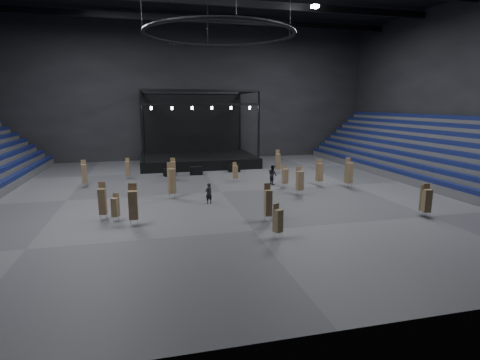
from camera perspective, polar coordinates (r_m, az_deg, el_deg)
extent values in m
plane|color=#474749|center=(32.66, -2.91, -1.83)|extent=(50.00, 50.00, 0.00)
cube|color=black|center=(52.58, -7.42, 13.01)|extent=(50.00, 0.20, 18.00)
cube|color=black|center=(11.90, 17.00, 18.22)|extent=(50.00, 0.20, 18.00)
cube|color=black|center=(43.95, 31.74, 11.75)|extent=(0.20, 42.00, 18.00)
cube|color=#49494B|center=(42.08, 27.05, 0.45)|extent=(7.20, 40.00, 0.75)
cube|color=#0E183E|center=(39.93, 23.54, 1.06)|extent=(0.59, 40.00, 0.40)
cube|color=#49494B|center=(42.31, 27.56, 0.97)|extent=(6.30, 40.00, 1.50)
cube|color=#0E183E|center=(40.36, 24.65, 2.15)|extent=(0.59, 40.00, 0.40)
cube|color=#49494B|center=(42.55, 28.07, 1.49)|extent=(5.40, 40.00, 2.25)
cube|color=#0E183E|center=(40.83, 25.73, 3.22)|extent=(0.59, 40.00, 0.40)
cube|color=#49494B|center=(42.80, 28.56, 2.00)|extent=(4.50, 40.00, 3.00)
cube|color=#0E183E|center=(41.32, 26.79, 4.26)|extent=(0.59, 40.00, 0.40)
cube|color=#49494B|center=(43.05, 29.06, 2.51)|extent=(3.60, 40.00, 3.75)
cube|color=#0E183E|center=(41.83, 27.83, 5.28)|extent=(0.59, 40.00, 0.40)
cube|color=#49494B|center=(43.31, 29.54, 3.01)|extent=(2.70, 40.00, 4.50)
cube|color=#0E183E|center=(42.38, 28.84, 6.27)|extent=(0.59, 40.00, 0.40)
cube|color=#49494B|center=(43.57, 30.03, 3.50)|extent=(1.80, 40.00, 5.25)
cube|color=#0E183E|center=(42.94, 29.83, 7.23)|extent=(0.59, 40.00, 0.40)
cube|color=#49494B|center=(43.84, 30.50, 3.99)|extent=(0.90, 40.00, 6.00)
cube|color=#0E183E|center=(43.54, 30.80, 8.16)|extent=(0.59, 40.00, 0.40)
cube|color=black|center=(47.60, -6.42, 3.06)|extent=(14.00, 10.00, 1.20)
cube|color=black|center=(51.92, -7.22, 8.84)|extent=(13.30, 0.30, 8.00)
cylinder|color=black|center=(42.21, -14.75, 7.83)|extent=(0.24, 0.24, 7.80)
cylinder|color=black|center=(51.39, -14.60, 8.42)|extent=(0.24, 0.24, 7.80)
cylinder|color=black|center=(44.01, 2.87, 8.32)|extent=(0.24, 0.24, 7.80)
cylinder|color=black|center=(52.88, 0.01, 8.86)|extent=(0.24, 0.24, 7.80)
cube|color=black|center=(42.57, -5.86, 13.43)|extent=(13.40, 0.25, 0.25)
cube|color=black|center=(51.69, -7.31, 13.04)|extent=(13.40, 0.25, 0.25)
cube|color=black|center=(42.54, -5.82, 11.41)|extent=(13.40, 0.20, 0.20)
cylinder|color=white|center=(42.14, -13.37, 10.62)|extent=(0.24, 0.24, 0.35)
cylinder|color=white|center=(42.21, -10.33, 10.74)|extent=(0.24, 0.24, 0.35)
cylinder|color=white|center=(42.40, -7.31, 10.83)|extent=(0.24, 0.24, 0.35)
cylinder|color=white|center=(42.71, -4.32, 10.90)|extent=(0.24, 0.24, 0.35)
cylinder|color=white|center=(43.12, -1.39, 10.93)|extent=(0.24, 0.24, 0.35)
cylinder|color=white|center=(43.65, 1.49, 10.94)|extent=(0.24, 0.24, 0.35)
torus|color=black|center=(32.25, -3.16, 21.26)|extent=(12.30, 12.30, 0.30)
cylinder|color=black|center=(34.36, 7.69, 24.83)|extent=(0.04, 0.04, 5.00)
cylinder|color=black|center=(38.53, -4.99, 23.41)|extent=(0.04, 0.04, 5.00)
cube|color=black|center=(39.88, -5.28, 25.50)|extent=(49.00, 0.35, 0.70)
cube|color=black|center=(47.60, -6.82, 23.15)|extent=(49.00, 0.35, 0.70)
cube|color=white|center=(39.70, 11.36, 24.50)|extent=(0.60, 0.60, 0.25)
cube|color=black|center=(40.52, -10.67, 1.19)|extent=(1.38, 1.07, 0.82)
cube|color=black|center=(40.75, -6.70, 1.43)|extent=(1.37, 0.70, 0.90)
cube|color=black|center=(42.26, -0.90, 1.84)|extent=(1.31, 0.65, 0.87)
cylinder|color=silver|center=(31.66, 8.85, -1.99)|extent=(0.03, 0.03, 0.42)
cylinder|color=silver|center=(32.02, 8.57, -1.82)|extent=(0.03, 0.03, 0.42)
cylinder|color=silver|center=(31.82, 9.51, -1.94)|extent=(0.03, 0.03, 0.42)
cylinder|color=silver|center=(32.17, 9.24, -1.78)|extent=(0.03, 0.03, 0.42)
cube|color=#7E6045|center=(31.70, 9.10, -0.10)|extent=(0.56, 0.56, 1.61)
cube|color=#7E6045|center=(31.74, 8.96, 1.31)|extent=(0.49, 0.11, 0.89)
cylinder|color=silver|center=(24.37, -16.35, -6.39)|extent=(0.03, 0.03, 0.45)
cylinder|color=silver|center=(24.78, -16.31, -6.09)|extent=(0.03, 0.03, 0.45)
cylinder|color=silver|center=(24.35, -15.34, -6.35)|extent=(0.03, 0.03, 0.45)
cylinder|color=silver|center=(24.76, -15.31, -6.05)|extent=(0.03, 0.03, 0.45)
cube|color=#7E6045|center=(24.25, -15.97, -3.68)|extent=(0.55, 0.55, 1.80)
cube|color=#7E6045|center=(24.27, -16.05, -1.61)|extent=(0.52, 0.08, 0.99)
cylinder|color=silver|center=(24.48, 3.99, -5.96)|extent=(0.03, 0.03, 0.37)
cylinder|color=silver|center=(24.79, 3.75, -5.73)|extent=(0.03, 0.03, 0.37)
cylinder|color=silver|center=(24.58, 4.77, -5.90)|extent=(0.03, 0.03, 0.37)
cylinder|color=silver|center=(24.90, 4.52, -5.66)|extent=(0.03, 0.03, 0.37)
cube|color=#7E6045|center=(24.40, 4.29, -3.49)|extent=(0.46, 0.46, 1.70)
cube|color=#7E6045|center=(24.37, 4.17, -1.57)|extent=(0.43, 0.07, 0.93)
cylinder|color=silver|center=(35.40, 16.03, -0.85)|extent=(0.03, 0.03, 0.45)
cylinder|color=silver|center=(35.76, 15.69, -0.71)|extent=(0.03, 0.03, 0.45)
cylinder|color=silver|center=(35.61, 16.62, -0.81)|extent=(0.03, 0.03, 0.45)
cylinder|color=silver|center=(35.97, 16.28, -0.68)|extent=(0.03, 0.03, 0.45)
cube|color=#7E6045|center=(35.47, 16.26, 1.05)|extent=(0.62, 0.62, 1.85)
cube|color=#7E6045|center=(35.50, 16.11, 2.51)|extent=(0.52, 0.15, 1.02)
cylinder|color=silver|center=(21.49, 5.47, -8.50)|extent=(0.03, 0.03, 0.36)
cylinder|color=silver|center=(21.80, 5.17, -8.21)|extent=(0.03, 0.03, 0.36)
cylinder|color=silver|center=(21.60, 6.34, -8.42)|extent=(0.03, 0.03, 0.36)
cylinder|color=silver|center=(21.91, 6.03, -8.12)|extent=(0.03, 0.03, 0.36)
cube|color=#7E6045|center=(21.43, 5.80, -6.20)|extent=(0.57, 0.57, 1.32)
cube|color=#7E6045|center=(21.38, 5.50, -4.53)|extent=(0.40, 0.22, 0.73)
cylinder|color=silver|center=(30.63, -10.66, -2.49)|extent=(0.03, 0.03, 0.45)
cylinder|color=silver|center=(31.04, -10.71, -2.30)|extent=(0.03, 0.03, 0.45)
cylinder|color=silver|center=(30.65, -9.87, -2.45)|extent=(0.03, 0.03, 0.45)
cylinder|color=silver|center=(31.06, -9.93, -2.26)|extent=(0.03, 0.03, 0.45)
cube|color=#7E6045|center=(30.58, -10.38, -0.14)|extent=(0.67, 0.67, 2.01)
cube|color=#7E6045|center=(30.61, -10.59, 1.68)|extent=(0.51, 0.22, 1.10)
cylinder|color=silver|center=(28.40, 26.08, -4.66)|extent=(0.03, 0.03, 0.38)
cylinder|color=silver|center=(28.66, 25.63, -4.48)|extent=(0.03, 0.03, 0.38)
cylinder|color=silver|center=(28.62, 26.63, -4.59)|extent=(0.03, 0.03, 0.38)
cylinder|color=silver|center=(28.88, 26.18, -4.41)|extent=(0.03, 0.03, 0.38)
cube|color=#7E6045|center=(28.42, 26.29, -2.78)|extent=(0.59, 0.59, 1.43)
cube|color=#7E6045|center=(28.36, 26.07, -1.40)|extent=(0.42, 0.22, 0.79)
cylinder|color=silver|center=(37.26, -22.83, -0.76)|extent=(0.03, 0.03, 0.39)
cylinder|color=silver|center=(37.62, -22.75, -0.64)|extent=(0.03, 0.03, 0.39)
cylinder|color=silver|center=(37.20, -22.27, -0.73)|extent=(0.03, 0.03, 0.39)
cylinder|color=silver|center=(37.56, -22.19, -0.62)|extent=(0.03, 0.03, 0.39)
cube|color=#7E6045|center=(37.22, -22.64, 0.89)|extent=(0.54, 0.54, 1.70)
cube|color=#7E6045|center=(37.28, -22.74, 2.15)|extent=(0.45, 0.14, 0.94)
cylinder|color=silver|center=(28.02, 26.35, -4.87)|extent=(0.03, 0.03, 0.40)
cylinder|color=silver|center=(28.30, 25.87, -4.67)|extent=(0.03, 0.03, 0.40)
cylinder|color=silver|center=(28.26, 26.94, -4.79)|extent=(0.03, 0.03, 0.40)
cylinder|color=silver|center=(28.54, 26.45, -4.60)|extent=(0.03, 0.03, 0.40)
cube|color=#7E6045|center=(28.05, 26.58, -2.83)|extent=(0.55, 0.55, 1.53)
cube|color=#7E6045|center=(28.06, 26.51, -1.31)|extent=(0.46, 0.14, 0.84)
cylinder|color=silver|center=(25.67, -18.76, -5.75)|extent=(0.03, 0.03, 0.35)
cylinder|color=silver|center=(25.98, -18.70, -5.54)|extent=(0.03, 0.03, 0.35)
cylinder|color=silver|center=(25.64, -18.02, -5.72)|extent=(0.03, 0.03, 0.35)
cylinder|color=silver|center=(25.95, -17.97, -5.51)|extent=(0.03, 0.03, 0.35)
cube|color=#7E6045|center=(25.60, -18.47, -3.95)|extent=(0.55, 0.55, 1.22)
cube|color=#7E6045|center=(25.61, -18.37, -2.64)|extent=(0.39, 0.20, 0.67)
cylinder|color=silver|center=(26.28, -20.51, -5.43)|extent=(0.03, 0.03, 0.38)
cylinder|color=silver|center=(26.63, -20.42, -5.21)|extent=(0.03, 0.03, 0.38)
cylinder|color=silver|center=(26.24, -19.71, -5.40)|extent=(0.03, 0.03, 0.38)
cylinder|color=silver|center=(26.59, -19.64, -5.18)|extent=(0.03, 0.03, 0.38)
cube|color=#7E6045|center=(26.16, -20.23, -3.09)|extent=(0.50, 0.50, 1.73)
cube|color=#7E6045|center=(26.16, -20.26, -1.26)|extent=(0.44, 0.10, 0.95)
cylinder|color=silver|center=(34.46, 6.68, -0.88)|extent=(0.03, 0.03, 0.37)
cylinder|color=silver|center=(34.78, 6.49, -0.76)|extent=(0.03, 0.03, 0.37)
cylinder|color=silver|center=(34.58, 7.22, -0.85)|extent=(0.03, 0.03, 0.37)
cylinder|color=silver|center=(34.90, 7.02, -0.73)|extent=(0.03, 0.03, 0.37)
cube|color=#7E6045|center=(34.51, 6.89, 0.59)|extent=(0.54, 0.54, 1.34)
cube|color=#7E6045|center=(34.54, 6.73, 1.65)|extent=(0.42, 0.17, 0.74)
cylinder|color=silver|center=(39.69, -16.93, 0.33)|extent=(0.03, 0.03, 0.35)
cylinder|color=silver|center=(40.01, -16.90, 0.42)|extent=(0.03, 0.03, 0.35)
cylinder|color=silver|center=(39.67, -16.45, 0.35)|extent=(0.03, 0.03, 0.35)
cylinder|color=silver|center=(39.99, -16.43, 0.44)|extent=(0.03, 0.03, 0.35)
cube|color=#7E6045|center=(39.68, -16.75, 1.67)|extent=(0.44, 0.44, 1.46)
cube|color=#7E6045|center=(39.75, -16.78, 2.68)|extent=(0.41, 0.07, 0.80)
cylinder|color=silver|center=(37.85, -10.37, 0.15)|extent=(0.03, 0.03, 0.40)
cylinder|color=silver|center=(38.22, -10.41, 0.26)|extent=(0.03, 0.03, 0.40)
cylinder|color=silver|center=(37.87, -9.80, 0.18)|extent=(0.03, 0.03, 0.40)
cylinder|color=silver|center=(38.24, -9.84, 0.28)|extent=(0.03, 0.03, 0.40)
cube|color=#7E6045|center=(37.87, -10.16, 1.63)|extent=(0.48, 0.48, 1.51)
cube|color=#7E6045|center=(37.95, -10.21, 2.72)|extent=(0.46, 0.06, 0.83)
cylinder|color=silver|center=(41.63, 5.60, 1.30)|extent=(0.03, 0.03, 0.38)
cylinder|color=silver|center=(41.96, 5.44, 1.38)|extent=(0.03, 0.03, 0.38)
cylinder|color=silver|center=(41.75, 6.07, 1.31)|extent=(0.03, 0.03, 0.38)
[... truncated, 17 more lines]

